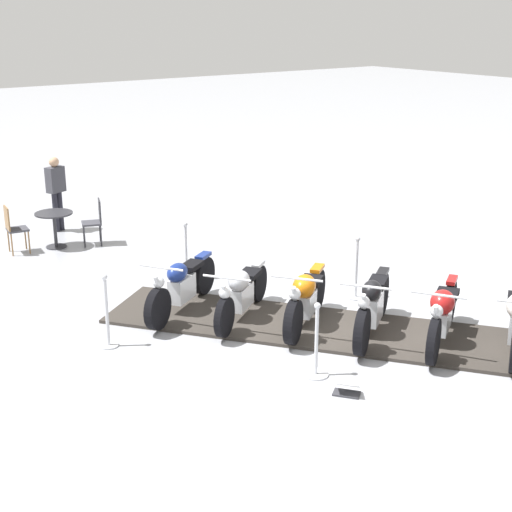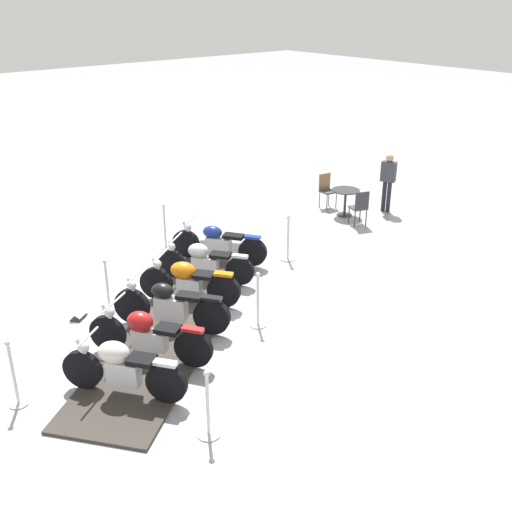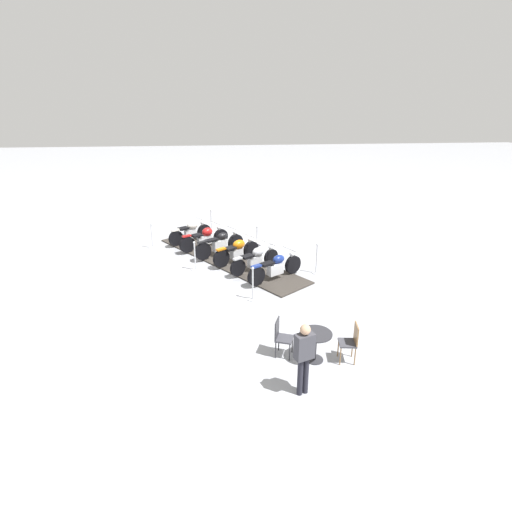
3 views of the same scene
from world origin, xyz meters
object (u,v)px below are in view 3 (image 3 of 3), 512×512
object	(u,v)px
stanchion_right_mid	(257,243)
motorcycle_copper	(237,251)
cafe_chair_near_table	(281,335)
stanchion_left_front	(253,290)
motorcycle_chrome	(256,258)
stanchion_left_rear	(152,241)
motorcycle_cream	(191,231)
stanchion_right_rear	(211,225)
motorcycle_maroon	(205,237)
stanchion_left_mid	(195,261)
cafe_chair_across_table	(351,340)
cafe_table	(316,340)
bystander_person	(304,353)
stanchion_right_front	(316,262)
info_placard	(256,244)
motorcycle_navy	(276,267)
motorcycle_black	(220,244)

from	to	relation	value
stanchion_right_mid	motorcycle_copper	bearing A→B (deg)	-34.13
stanchion_right_mid	cafe_chair_near_table	bearing A→B (deg)	-1.12
stanchion_right_mid	stanchion_left_front	bearing A→B (deg)	-7.45
motorcycle_chrome	stanchion_left_rear	size ratio (longest dim) A/B	1.70
motorcycle_cream	stanchion_right_rear	distance (m)	1.59
motorcycle_maroon	stanchion_left_mid	size ratio (longest dim) A/B	1.78
stanchion_left_rear	stanchion_right_mid	bearing A→B (deg)	80.80
motorcycle_chrome	stanchion_left_rear	xyz separation A→B (m)	(-2.82, -4.05, -0.17)
stanchion_right_mid	cafe_chair_across_table	bearing A→B (deg)	10.62
cafe_table	cafe_chair_near_table	size ratio (longest dim) A/B	0.80
bystander_person	stanchion_right_front	bearing A→B (deg)	-36.41
motorcycle_maroon	stanchion_left_mid	distance (m)	2.20
stanchion_right_mid	info_placard	world-z (taller)	stanchion_right_mid
stanchion_left_mid	bystander_person	world-z (taller)	bystander_person
stanchion_left_rear	motorcycle_navy	bearing A→B (deg)	51.81
motorcycle_copper	stanchion_right_rear	world-z (taller)	stanchion_right_rear
motorcycle_navy	cafe_chair_near_table	xyz separation A→B (m)	(4.35, -0.49, 0.06)
motorcycle_black	stanchion_right_rear	bearing A→B (deg)	61.92
motorcycle_copper	stanchion_right_mid	size ratio (longest dim) A/B	1.67
motorcycle_cream	motorcycle_black	bearing A→B (deg)	-88.64
stanchion_right_mid	cafe_chair_across_table	xyz separation A→B (m)	(7.72, 1.45, 0.25)
motorcycle_cream	bystander_person	bearing A→B (deg)	-109.03
motorcycle_black	stanchion_left_front	xyz separation A→B (m)	(3.85, 0.94, -0.17)
motorcycle_chrome	motorcycle_cream	bearing A→B (deg)	91.97
motorcycle_copper	motorcycle_cream	distance (m)	3.10
cafe_table	cafe_chair_across_table	distance (m)	0.83
stanchion_right_front	cafe_table	bearing A→B (deg)	-13.68
stanchion_left_rear	bystander_person	distance (m)	10.45
stanchion_right_front	bystander_person	bearing A→B (deg)	-15.86
stanchion_left_rear	motorcycle_maroon	bearing A→B (deg)	81.26
motorcycle_navy	stanchion_left_mid	distance (m)	3.02
motorcycle_copper	stanchion_left_rear	distance (m)	3.97
motorcycle_copper	stanchion_right_front	distance (m)	3.01
stanchion_left_mid	stanchion_right_rear	size ratio (longest dim) A/B	0.98
stanchion_right_mid	bystander_person	size ratio (longest dim) A/B	0.64
motorcycle_black	info_placard	size ratio (longest dim) A/B	4.86
cafe_chair_near_table	bystander_person	distance (m)	1.52
motorcycle_navy	info_placard	distance (m)	3.65
motorcycle_navy	cafe_table	xyz separation A→B (m)	(4.65, 0.28, 0.07)
info_placard	cafe_chair_near_table	xyz separation A→B (m)	(7.97, -0.17, 0.48)
motorcycle_chrome	stanchion_left_front	size ratio (longest dim) A/B	1.68
motorcycle_black	stanchion_right_mid	xyz separation A→B (m)	(-0.48, 1.51, -0.19)
motorcycle_black	motorcycle_cream	world-z (taller)	motorcycle_black
stanchion_right_front	info_placard	xyz separation A→B (m)	(-3.16, -1.85, -0.35)
cafe_table	cafe_chair_across_table	size ratio (longest dim) A/B	0.79
motorcycle_black	bystander_person	xyz separation A→B (m)	(8.27, 1.60, 0.50)
motorcycle_copper	info_placard	xyz separation A→B (m)	(-1.95, 0.91, -0.45)
cafe_table	cafe_chair_near_table	world-z (taller)	cafe_chair_near_table
stanchion_right_rear	cafe_chair_near_table	bearing A→B (deg)	9.96
stanchion_left_front	info_placard	xyz separation A→B (m)	(-4.97, 0.59, -0.27)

